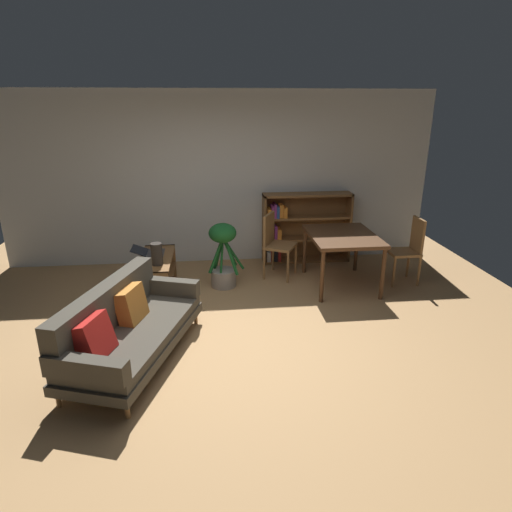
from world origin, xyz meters
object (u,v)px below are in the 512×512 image
(open_laptop, at_px, (150,252))
(dining_table, at_px, (342,240))
(desk_speaker, at_px, (157,254))
(bookshelf, at_px, (301,227))
(dining_chair_near, at_px, (276,241))
(dining_chair_far, at_px, (409,248))
(fabric_couch, at_px, (126,326))
(media_console, at_px, (157,276))
(potted_floor_plant, at_px, (223,253))

(open_laptop, distance_m, dining_table, 2.69)
(desk_speaker, xyz_separation_m, bookshelf, (2.17, 1.39, -0.10))
(open_laptop, distance_m, desk_speaker, 0.48)
(dining_chair_near, distance_m, dining_chair_far, 1.92)
(desk_speaker, relative_size, dining_chair_near, 0.30)
(fabric_couch, xyz_separation_m, bookshelf, (2.35, 2.74, 0.19))
(desk_speaker, height_order, dining_chair_far, dining_chair_far)
(media_console, height_order, bookshelf, bookshelf)
(dining_chair_near, height_order, dining_chair_far, same)
(open_laptop, bearing_deg, dining_table, -3.31)
(desk_speaker, height_order, potted_floor_plant, potted_floor_plant)
(dining_table, relative_size, dining_chair_near, 1.22)
(potted_floor_plant, distance_m, dining_table, 1.68)
(media_console, distance_m, dining_table, 2.62)
(media_console, relative_size, dining_table, 0.97)
(fabric_couch, relative_size, dining_chair_far, 2.07)
(media_console, height_order, dining_chair_near, dining_chair_near)
(dining_table, distance_m, bookshelf, 1.17)
(fabric_couch, xyz_separation_m, potted_floor_plant, (1.04, 1.77, 0.13))
(desk_speaker, xyz_separation_m, dining_chair_near, (1.66, 0.73, -0.12))
(dining_table, xyz_separation_m, dining_chair_near, (-0.87, 0.45, -0.14))
(desk_speaker, bearing_deg, dining_chair_far, 4.75)
(dining_chair_near, bearing_deg, bookshelf, 51.90)
(media_console, bearing_deg, potted_floor_plant, 9.74)
(fabric_couch, distance_m, bookshelf, 3.62)
(fabric_couch, relative_size, desk_speaker, 6.91)
(dining_table, height_order, bookshelf, bookshelf)
(desk_speaker, relative_size, bookshelf, 0.20)
(bookshelf, bearing_deg, desk_speaker, -147.34)
(fabric_couch, height_order, dining_chair_far, dining_chair_far)
(fabric_couch, bearing_deg, media_console, 85.51)
(dining_chair_near, bearing_deg, dining_chair_far, -13.28)
(open_laptop, height_order, dining_table, dining_table)
(potted_floor_plant, bearing_deg, dining_table, -4.73)
(media_console, xyz_separation_m, potted_floor_plant, (0.91, 0.16, 0.24))
(fabric_couch, bearing_deg, desk_speaker, 82.41)
(bookshelf, bearing_deg, dining_chair_far, -39.10)
(potted_floor_plant, bearing_deg, bookshelf, 36.47)
(potted_floor_plant, height_order, dining_chair_far, dining_chair_far)
(potted_floor_plant, xyz_separation_m, bookshelf, (1.31, 0.97, 0.06))
(open_laptop, xyz_separation_m, bookshelf, (2.32, 0.95, 0.02))
(open_laptop, relative_size, desk_speaker, 1.54)
(dining_table, bearing_deg, dining_chair_far, 0.41)
(dining_table, relative_size, bookshelf, 0.81)
(fabric_couch, bearing_deg, dining_chair_near, 48.62)
(open_laptop, distance_m, dining_chair_near, 1.83)
(potted_floor_plant, relative_size, dining_table, 0.80)
(media_console, relative_size, open_laptop, 2.57)
(open_laptop, xyz_separation_m, desk_speaker, (0.15, -0.44, 0.12))
(desk_speaker, distance_m, potted_floor_plant, 0.97)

